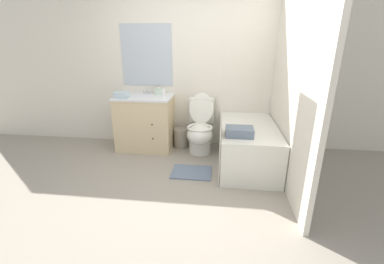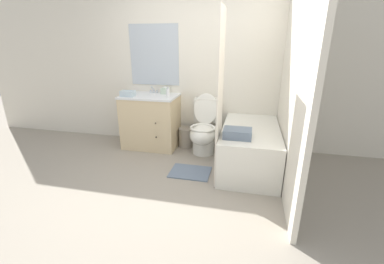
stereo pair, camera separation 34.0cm
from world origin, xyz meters
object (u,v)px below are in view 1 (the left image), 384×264
object	(u,v)px
sink_faucet	(147,92)
soap_dispenser	(163,93)
toilet	(200,130)
wastebasket	(181,138)
hand_towel_folded	(122,95)
bath_towel_folded	(239,132)
bath_mat	(192,172)
tissue_box	(159,91)
vanity_cabinet	(145,122)
bathtub	(248,145)

from	to	relation	value
sink_faucet	soap_dispenser	world-z (taller)	soap_dispenser
toilet	soap_dispenser	xyz separation A→B (m)	(-0.56, 0.03, 0.56)
wastebasket	soap_dispenser	bearing A→B (deg)	-150.23
sink_faucet	hand_towel_folded	xyz separation A→B (m)	(-0.29, -0.33, 0.01)
wastebasket	bath_towel_folded	world-z (taller)	bath_towel_folded
sink_faucet	wastebasket	bearing A→B (deg)	-8.54
soap_dispenser	toilet	bearing A→B (deg)	-2.72
sink_faucet	bath_mat	world-z (taller)	sink_faucet
sink_faucet	soap_dispenser	distance (m)	0.39
tissue_box	bath_mat	world-z (taller)	tissue_box
wastebasket	soap_dispenser	distance (m)	0.81
bath_mat	soap_dispenser	bearing A→B (deg)	125.07
hand_towel_folded	bath_towel_folded	xyz separation A→B (m)	(1.71, -0.66, -0.28)
bath_towel_folded	vanity_cabinet	bearing A→B (deg)	150.24
wastebasket	tissue_box	distance (m)	0.83
toilet	bath_towel_folded	world-z (taller)	toilet
vanity_cabinet	wastebasket	world-z (taller)	vanity_cabinet
toilet	bath_mat	world-z (taller)	toilet
bathtub	soap_dispenser	distance (m)	1.46
toilet	bath_mat	distance (m)	0.79
tissue_box	hand_towel_folded	xyz separation A→B (m)	(-0.49, -0.33, -0.00)
tissue_box	toilet	bearing A→B (deg)	-19.33
tissue_box	bathtub	bearing A→B (deg)	-22.79
soap_dispenser	hand_towel_folded	xyz separation A→B (m)	(-0.61, -0.11, -0.02)
vanity_cabinet	sink_faucet	world-z (taller)	sink_faucet
hand_towel_folded	vanity_cabinet	bearing A→B (deg)	28.01
bath_mat	tissue_box	bearing A→B (deg)	123.77
toilet	bathtub	size ratio (longest dim) A/B	0.65
wastebasket	bath_mat	xyz separation A→B (m)	(0.28, -0.87, -0.15)
wastebasket	bath_mat	world-z (taller)	wastebasket
tissue_box	soap_dispenser	xyz separation A→B (m)	(0.12, -0.21, 0.02)
wastebasket	tissue_box	xyz separation A→B (m)	(-0.36, 0.08, 0.74)
sink_faucet	bath_mat	distance (m)	1.54
toilet	bathtub	xyz separation A→B (m)	(0.70, -0.34, -0.08)
toilet	soap_dispenser	size ratio (longest dim) A/B	6.03
tissue_box	soap_dispenser	size ratio (longest dim) A/B	0.85
bathtub	sink_faucet	bearing A→B (deg)	159.65
bath_mat	hand_towel_folded	bearing A→B (deg)	151.09
tissue_box	bath_towel_folded	world-z (taller)	tissue_box
sink_faucet	hand_towel_folded	world-z (taller)	sink_faucet
toilet	bath_towel_folded	size ratio (longest dim) A/B	2.71
vanity_cabinet	bath_mat	bearing A→B (deg)	-42.89
bath_mat	toilet	bearing A→B (deg)	86.04
toilet	hand_towel_folded	xyz separation A→B (m)	(-1.17, -0.09, 0.53)
wastebasket	bathtub	bearing A→B (deg)	-26.13
bathtub	tissue_box	xyz separation A→B (m)	(-1.38, 0.58, 0.61)
sink_faucet	tissue_box	xyz separation A→B (m)	(0.20, -0.01, 0.01)
vanity_cabinet	wastebasket	size ratio (longest dim) A/B	2.77
wastebasket	bath_mat	bearing A→B (deg)	-72.26
sink_faucet	bath_mat	bearing A→B (deg)	-48.80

